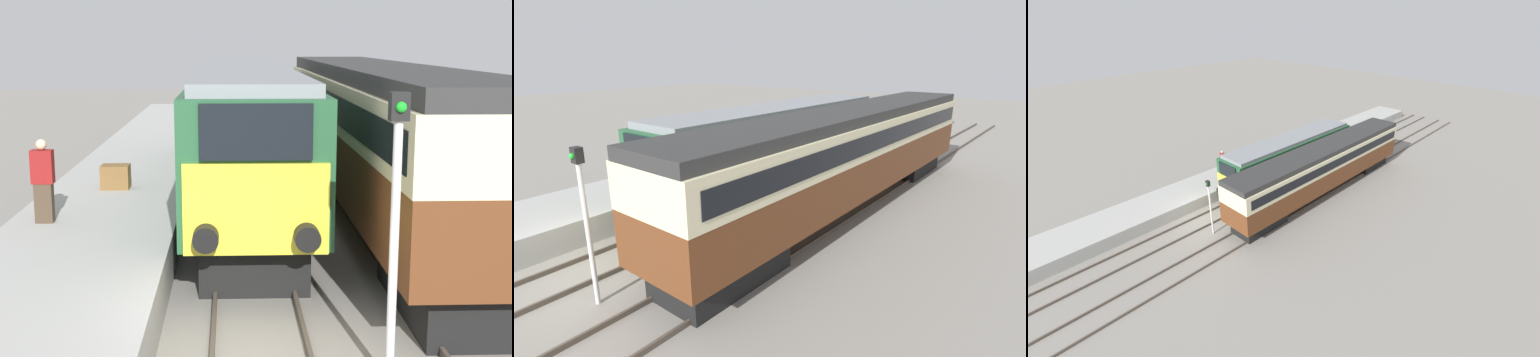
# 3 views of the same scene
# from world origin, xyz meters

# --- Properties ---
(platform_left) EXTENTS (3.50, 50.00, 0.91)m
(platform_left) POSITION_xyz_m (-3.30, 8.00, 0.46)
(platform_left) COLOR #A8A8A3
(platform_left) RESTS_ON ground_plane
(rails_near_track) EXTENTS (1.51, 60.00, 0.14)m
(rails_near_track) POSITION_xyz_m (0.00, 5.00, 0.07)
(rails_near_track) COLOR #4C4238
(rails_near_track) RESTS_ON ground_plane
(rails_far_track) EXTENTS (1.50, 60.00, 0.14)m
(rails_far_track) POSITION_xyz_m (3.40, 5.00, 0.07)
(rails_far_track) COLOR #4C4238
(rails_far_track) RESTS_ON ground_plane
(locomotive) EXTENTS (2.70, 13.70, 3.87)m
(locomotive) POSITION_xyz_m (0.00, 9.04, 2.15)
(locomotive) COLOR black
(locomotive) RESTS_ON ground_plane
(passenger_carriage) EXTENTS (2.75, 18.25, 3.98)m
(passenger_carriage) POSITION_xyz_m (3.40, 9.19, 2.42)
(passenger_carriage) COLOR black
(passenger_carriage) RESTS_ON ground_plane
(person_on_platform) EXTENTS (0.44, 0.26, 1.73)m
(person_on_platform) POSITION_xyz_m (-4.25, 5.09, 1.77)
(person_on_platform) COLOR #473828
(person_on_platform) RESTS_ON platform_left
(signal_post) EXTENTS (0.24, 0.28, 3.96)m
(signal_post) POSITION_xyz_m (1.70, -0.41, 2.35)
(signal_post) COLOR silver
(signal_post) RESTS_ON ground_plane
(luggage_crate) EXTENTS (0.70, 0.56, 0.60)m
(luggage_crate) POSITION_xyz_m (-3.33, 8.50, 1.21)
(luggage_crate) COLOR brown
(luggage_crate) RESTS_ON platform_left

